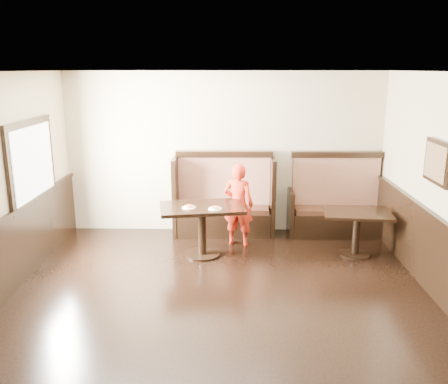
{
  "coord_description": "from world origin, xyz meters",
  "views": [
    {
      "loc": [
        0.14,
        -4.67,
        2.84
      ],
      "look_at": [
        0.02,
        2.35,
        1.0
      ],
      "focal_mm": 38.0,
      "sensor_mm": 36.0,
      "label": 1
    }
  ],
  "objects_px": {
    "booth_main": "(224,204)",
    "table_main": "(202,218)",
    "child": "(238,205)",
    "booth_neighbor": "(335,208)",
    "table_neighbor": "(357,223)"
  },
  "relations": [
    {
      "from": "booth_main",
      "to": "table_main",
      "type": "xyz_separation_m",
      "value": [
        -0.32,
        -1.04,
        0.09
      ]
    },
    {
      "from": "booth_neighbor",
      "to": "table_main",
      "type": "bearing_deg",
      "value": -155.37
    },
    {
      "from": "table_neighbor",
      "to": "table_main",
      "type": "bearing_deg",
      "value": -173.24
    },
    {
      "from": "table_main",
      "to": "child",
      "type": "height_order",
      "value": "child"
    },
    {
      "from": "booth_main",
      "to": "booth_neighbor",
      "type": "xyz_separation_m",
      "value": [
        1.95,
        -0.0,
        -0.05
      ]
    },
    {
      "from": "booth_neighbor",
      "to": "table_neighbor",
      "type": "bearing_deg",
      "value": -83.17
    },
    {
      "from": "table_main",
      "to": "child",
      "type": "distance_m",
      "value": 0.75
    },
    {
      "from": "booth_main",
      "to": "booth_neighbor",
      "type": "distance_m",
      "value": 1.95
    },
    {
      "from": "booth_neighbor",
      "to": "table_main",
      "type": "height_order",
      "value": "booth_neighbor"
    },
    {
      "from": "table_main",
      "to": "child",
      "type": "relative_size",
      "value": 1.0
    },
    {
      "from": "booth_main",
      "to": "table_main",
      "type": "bearing_deg",
      "value": -107.04
    },
    {
      "from": "booth_neighbor",
      "to": "child",
      "type": "xyz_separation_m",
      "value": [
        -1.71,
        -0.55,
        0.2
      ]
    },
    {
      "from": "child",
      "to": "booth_neighbor",
      "type": "bearing_deg",
      "value": -147.98
    },
    {
      "from": "table_neighbor",
      "to": "child",
      "type": "xyz_separation_m",
      "value": [
        -1.82,
        0.44,
        0.16
      ]
    },
    {
      "from": "booth_main",
      "to": "table_main",
      "type": "relative_size",
      "value": 1.27
    }
  ]
}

